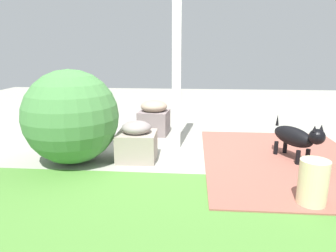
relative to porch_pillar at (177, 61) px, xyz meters
name	(u,v)px	position (x,y,z in m)	size (l,w,h in m)	color
ground_plane	(191,145)	(-0.20, -0.08, -1.12)	(12.00, 12.00, 0.00)	#9B9A8D
brick_path	(283,161)	(-1.26, 0.46, -1.11)	(1.80, 2.40, 0.02)	#935447
porch_pillar	(177,61)	(0.00, 0.00, 0.00)	(0.11, 0.11, 2.23)	white
stone_planter_nearest	(154,118)	(0.37, -0.62, -0.87)	(0.46, 0.47, 0.51)	slate
stone_planter_mid	(137,142)	(0.43, 0.53, -0.90)	(0.45, 0.42, 0.46)	gray
round_shrub	(71,117)	(1.13, 0.66, -0.59)	(1.05, 1.05, 1.05)	#457F40
terracotta_pot_broad	(68,116)	(1.65, -0.50, -0.84)	(0.37, 0.37, 0.46)	#B66737
dog	(296,137)	(-1.38, 0.43, -0.83)	(0.44, 0.70, 0.50)	black
ceramic_urn	(313,183)	(-1.20, 1.49, -0.92)	(0.24, 0.24, 0.39)	beige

